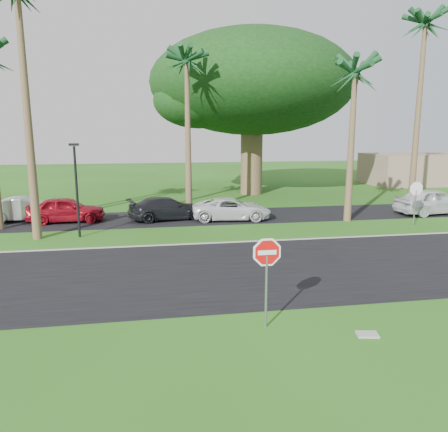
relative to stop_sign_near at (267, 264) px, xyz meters
The scene contains 18 objects.
ground 3.52m from the stop_sign_near, 99.46° to the left, with size 120.00×120.00×0.00m, color #265214.
road 5.33m from the stop_sign_near, 95.71° to the left, with size 120.00×8.00×0.02m, color black.
parking_strip 15.61m from the stop_sign_near, 91.85° to the left, with size 120.00×5.00×0.02m, color black.
curb 9.23m from the stop_sign_near, 93.16° to the left, with size 120.00×0.12×0.06m, color gray.
stop_sign_near is the anchor object (origin of this frame).
stop_sign_far 15.91m from the stop_sign_near, 43.73° to the left, with size 1.05×0.07×2.62m.
palm_center 18.54m from the stop_sign_near, 91.68° to the left, with size 5.00×5.00×10.50m.
palm_right_near 16.81m from the stop_sign_near, 56.82° to the left, with size 5.00×5.00×9.50m.
palm_right_far 23.72m from the stop_sign_near, 47.82° to the left, with size 5.00×5.00×13.00m.
canopy_tree 26.58m from the stop_sign_near, 77.59° to the left, with size 16.50×16.50×13.12m.
streetlight_right 13.24m from the stop_sign_near, 119.48° to the left, with size 0.45×0.25×4.64m.
building_far 37.33m from the stop_sign_near, 50.98° to the left, with size 10.00×6.00×3.00m, color gray.
car_silver 19.03m from the stop_sign_near, 122.22° to the left, with size 1.49×4.26×1.40m, color silver.
car_red 17.25m from the stop_sign_near, 116.83° to the left, with size 1.74×4.32×1.47m, color maroon.
car_dark 15.25m from the stop_sign_near, 97.44° to the left, with size 1.88×4.62×1.34m, color black.
car_minivan 14.57m from the stop_sign_near, 82.86° to the left, with size 2.15×4.66×1.30m, color silver.
car_pickup 20.32m from the stop_sign_near, 43.60° to the left, with size 1.96×4.86×1.66m, color silver.
utility_slab 3.17m from the stop_sign_near, 20.82° to the right, with size 0.55×0.35×0.06m, color gray.
Camera 1 is at (-2.48, -13.67, 5.22)m, focal length 35.00 mm.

